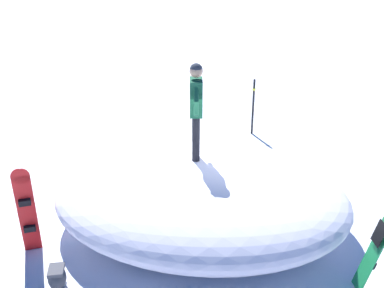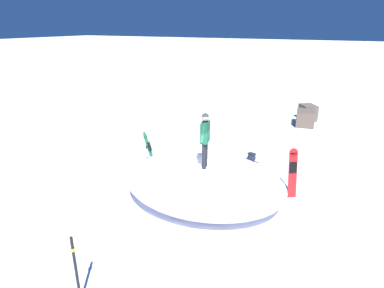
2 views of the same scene
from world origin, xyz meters
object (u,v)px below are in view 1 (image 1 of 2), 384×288
snowboard_primary_upright (379,242)px  trail_marker_pole (253,106)px  snowboard_secondary_upright (26,210)px  backpack_near (57,277)px  snowboarder_standing (196,103)px

snowboard_primary_upright → trail_marker_pole: trail_marker_pole is taller
snowboard_secondary_upright → trail_marker_pole: bearing=-24.4°
snowboard_primary_upright → backpack_near: 4.89m
snowboarder_standing → snowboard_primary_upright: snowboarder_standing is taller
snowboard_secondary_upright → trail_marker_pole: size_ratio=1.03×
backpack_near → trail_marker_pole: bearing=-16.8°
snowboard_secondary_upright → trail_marker_pole: 7.44m
snowboard_secondary_upright → backpack_near: 1.27m
snowboard_primary_upright → backpack_near: bearing=102.8°
snowboarder_standing → snowboard_primary_upright: (-1.38, -3.09, -1.54)m
backpack_near → trail_marker_pole: (7.43, -2.25, 0.69)m
snowboarder_standing → backpack_near: (-2.45, 1.64, -2.19)m
snowboard_secondary_upright → snowboarder_standing: bearing=-54.0°
snowboard_secondary_upright → backpack_near: size_ratio=2.93×
trail_marker_pole → snowboard_secondary_upright: bearing=155.6°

